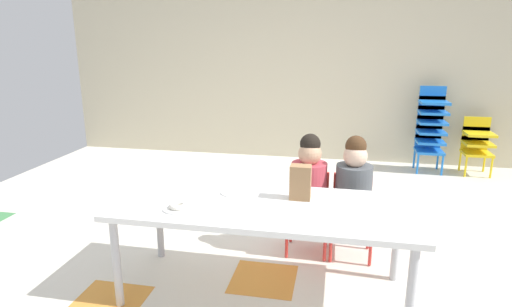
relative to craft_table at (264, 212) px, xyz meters
The scene contains 11 objects.
ground_plane 0.82m from the craft_table, 92.57° to the left, with size 6.64×5.50×0.02m.
back_wall 3.41m from the craft_table, 90.45° to the left, with size 6.64×0.10×2.46m, color beige.
craft_table is the anchor object (origin of this frame).
seated_child_near_camera 0.64m from the craft_table, 69.08° to the left, with size 0.33×0.33×0.92m.
seated_child_middle_seat 0.82m from the craft_table, 47.47° to the left, with size 0.32×0.31×0.92m.
kid_chair_blue_stack 3.36m from the craft_table, 62.90° to the left, with size 0.32×0.30×1.04m.
kid_chair_yellow_stack 3.64m from the craft_table, 55.26° to the left, with size 0.32×0.30×0.68m.
paper_bag_brown 0.29m from the craft_table, 32.56° to the left, with size 0.13×0.09×0.22m, color #9E754C.
paper_plate_near_edge 0.52m from the craft_table, 160.00° to the right, with size 0.18×0.18×0.01m, color white.
paper_plate_center_table 0.28m from the craft_table, 145.73° to the left, with size 0.18×0.18×0.01m, color white.
donut_powdered_on_plate 0.52m from the craft_table, 160.00° to the right, with size 0.11×0.11×0.03m, color white.
Camera 1 is at (0.45, -2.98, 1.57)m, focal length 29.76 mm.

